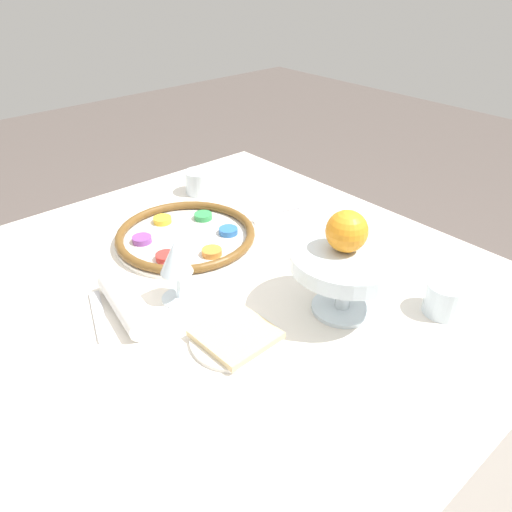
# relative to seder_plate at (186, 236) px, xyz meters

# --- Properties ---
(ground_plane) EXTENTS (8.00, 8.00, 0.00)m
(ground_plane) POSITION_rel_seder_plate_xyz_m (0.19, -0.04, -0.72)
(ground_plane) COLOR #564C47
(dining_table) EXTENTS (1.12, 1.06, 0.70)m
(dining_table) POSITION_rel_seder_plate_xyz_m (0.19, -0.04, -0.37)
(dining_table) COLOR silver
(dining_table) RESTS_ON ground_plane
(seder_plate) EXTENTS (0.32, 0.32, 0.03)m
(seder_plate) POSITION_rel_seder_plate_xyz_m (0.00, 0.00, 0.00)
(seder_plate) COLOR silver
(seder_plate) RESTS_ON dining_table
(wine_glass) EXTENTS (0.07, 0.07, 0.13)m
(wine_glass) POSITION_rel_seder_plate_xyz_m (0.18, -0.14, 0.07)
(wine_glass) COLOR silver
(wine_glass) RESTS_ON dining_table
(fruit_stand) EXTENTS (0.21, 0.21, 0.13)m
(fruit_stand) POSITION_rel_seder_plate_xyz_m (0.41, 0.08, 0.09)
(fruit_stand) COLOR silver
(fruit_stand) RESTS_ON dining_table
(orange_fruit) EXTENTS (0.08, 0.08, 0.08)m
(orange_fruit) POSITION_rel_seder_plate_xyz_m (0.40, 0.08, 0.15)
(orange_fruit) COLOR orange
(orange_fruit) RESTS_ON fruit_stand
(bread_plate) EXTENTS (0.16, 0.16, 0.02)m
(bread_plate) POSITION_rel_seder_plate_xyz_m (0.34, -0.13, -0.01)
(bread_plate) COLOR silver
(bread_plate) RESTS_ON dining_table
(napkin_roll) EXTENTS (0.19, 0.07, 0.05)m
(napkin_roll) POSITION_rel_seder_plate_xyz_m (0.15, -0.24, 0.01)
(napkin_roll) COLOR white
(napkin_roll) RESTS_ON dining_table
(cup_near) EXTENTS (0.08, 0.08, 0.06)m
(cup_near) POSITION_rel_seder_plate_xyz_m (0.54, 0.21, 0.02)
(cup_near) COLOR silver
(cup_near) RESTS_ON dining_table
(cup_mid) EXTENTS (0.08, 0.08, 0.06)m
(cup_mid) POSITION_rel_seder_plate_xyz_m (-0.20, 0.18, 0.02)
(cup_mid) COLOR silver
(cup_mid) RESTS_ON dining_table
(fork_left) EXTENTS (0.08, 0.17, 0.01)m
(fork_left) POSITION_rel_seder_plate_xyz_m (0.03, 0.26, -0.01)
(fork_left) COLOR silver
(fork_left) RESTS_ON dining_table
(fork_right) EXTENTS (0.07, 0.17, 0.01)m
(fork_right) POSITION_rel_seder_plate_xyz_m (0.06, 0.26, -0.01)
(fork_right) COLOR silver
(fork_right) RESTS_ON dining_table
(spoon) EXTENTS (0.15, 0.07, 0.01)m
(spoon) POSITION_rel_seder_plate_xyz_m (0.12, -0.28, -0.01)
(spoon) COLOR silver
(spoon) RESTS_ON dining_table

